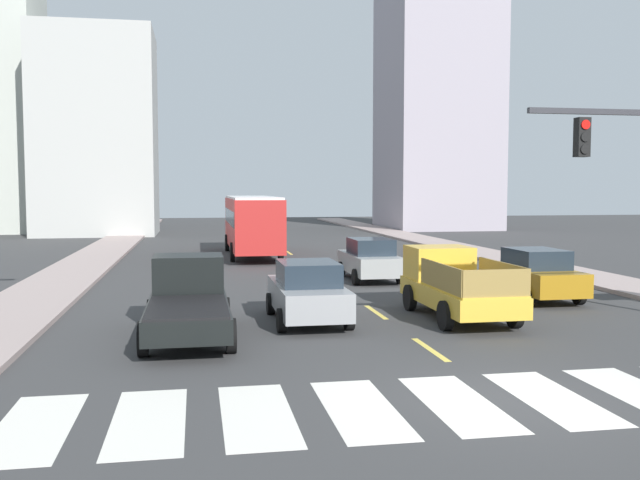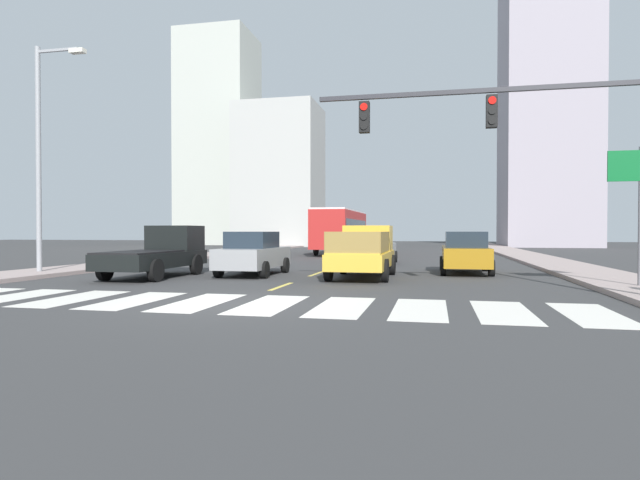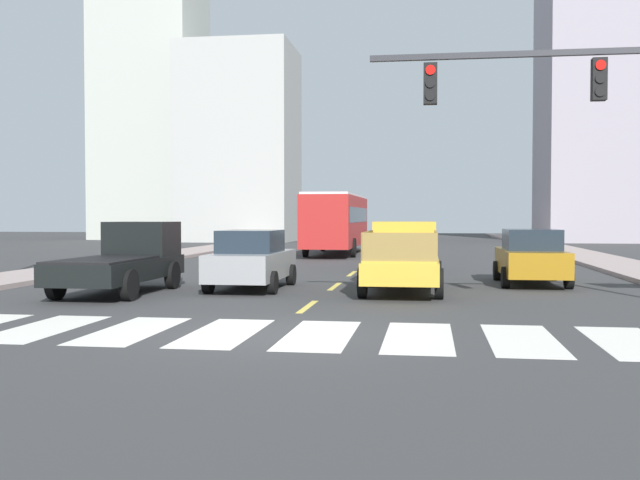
% 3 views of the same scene
% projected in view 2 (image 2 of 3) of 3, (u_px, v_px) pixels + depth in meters
% --- Properties ---
extents(ground_plane, '(160.00, 160.00, 0.00)m').
position_uv_depth(ground_plane, '(234.00, 303.00, 12.66)').
color(ground_plane, '#383839').
extents(sidewalk_right, '(2.84, 110.00, 0.15)m').
position_uv_depth(sidewalk_right, '(550.00, 262.00, 27.96)').
color(sidewalk_right, '#A38F8A').
rests_on(sidewalk_right, ground).
extents(sidewalk_left, '(2.84, 110.00, 0.15)m').
position_uv_depth(sidewalk_left, '(179.00, 258.00, 32.52)').
color(sidewalk_left, '#A38F8A').
rests_on(sidewalk_left, ground).
extents(crosswalk_stripe_1, '(1.18, 3.39, 0.01)m').
position_uv_depth(crosswalk_stripe_1, '(15.00, 297.00, 13.97)').
color(crosswalk_stripe_1, silver).
rests_on(crosswalk_stripe_1, ground).
extents(crosswalk_stripe_2, '(1.18, 3.39, 0.01)m').
position_uv_depth(crosswalk_stripe_2, '(74.00, 298.00, 13.59)').
color(crosswalk_stripe_2, silver).
rests_on(crosswalk_stripe_2, ground).
extents(crosswalk_stripe_3, '(1.18, 3.39, 0.01)m').
position_uv_depth(crosswalk_stripe_3, '(135.00, 300.00, 13.22)').
color(crosswalk_stripe_3, silver).
rests_on(crosswalk_stripe_3, ground).
extents(crosswalk_stripe_4, '(1.18, 3.39, 0.01)m').
position_uv_depth(crosswalk_stripe_4, '(200.00, 302.00, 12.84)').
color(crosswalk_stripe_4, silver).
rests_on(crosswalk_stripe_4, ground).
extents(crosswalk_stripe_5, '(1.18, 3.39, 0.01)m').
position_uv_depth(crosswalk_stripe_5, '(269.00, 304.00, 12.47)').
color(crosswalk_stripe_5, silver).
rests_on(crosswalk_stripe_5, ground).
extents(crosswalk_stripe_6, '(1.18, 3.39, 0.01)m').
position_uv_depth(crosswalk_stripe_6, '(342.00, 307.00, 12.10)').
color(crosswalk_stripe_6, silver).
rests_on(crosswalk_stripe_6, ground).
extents(crosswalk_stripe_7, '(1.18, 3.39, 0.01)m').
position_uv_depth(crosswalk_stripe_7, '(420.00, 309.00, 11.72)').
color(crosswalk_stripe_7, silver).
rests_on(crosswalk_stripe_7, ground).
extents(crosswalk_stripe_8, '(1.18, 3.39, 0.01)m').
position_uv_depth(crosswalk_stripe_8, '(503.00, 312.00, 11.35)').
color(crosswalk_stripe_8, silver).
rests_on(crosswalk_stripe_8, ground).
extents(crosswalk_stripe_9, '(1.18, 3.39, 0.01)m').
position_uv_depth(crosswalk_stripe_9, '(592.00, 314.00, 10.97)').
color(crosswalk_stripe_9, silver).
rests_on(crosswalk_stripe_9, ground).
extents(lane_dash_0, '(0.16, 2.40, 0.01)m').
position_uv_depth(lane_dash_0, '(281.00, 286.00, 16.57)').
color(lane_dash_0, '#E4C650').
rests_on(lane_dash_0, ground).
extents(lane_dash_1, '(0.16, 2.40, 0.01)m').
position_uv_depth(lane_dash_1, '(316.00, 274.00, 21.45)').
color(lane_dash_1, '#E4C650').
rests_on(lane_dash_1, ground).
extents(lane_dash_2, '(0.16, 2.40, 0.01)m').
position_uv_depth(lane_dash_2, '(338.00, 266.00, 26.33)').
color(lane_dash_2, '#E4C650').
rests_on(lane_dash_2, ground).
extents(lane_dash_3, '(0.16, 2.40, 0.01)m').
position_uv_depth(lane_dash_3, '(353.00, 260.00, 31.22)').
color(lane_dash_3, '#E4C650').
rests_on(lane_dash_3, ground).
extents(lane_dash_4, '(0.16, 2.40, 0.01)m').
position_uv_depth(lane_dash_4, '(364.00, 256.00, 36.10)').
color(lane_dash_4, '#E4C650').
rests_on(lane_dash_4, ground).
extents(lane_dash_5, '(0.16, 2.40, 0.01)m').
position_uv_depth(lane_dash_5, '(373.00, 253.00, 40.99)').
color(lane_dash_5, '#E4C650').
rests_on(lane_dash_5, ground).
extents(lane_dash_6, '(0.16, 2.40, 0.01)m').
position_uv_depth(lane_dash_6, '(379.00, 251.00, 45.87)').
color(lane_dash_6, '#E4C650').
rests_on(lane_dash_6, ground).
extents(lane_dash_7, '(0.16, 2.40, 0.01)m').
position_uv_depth(lane_dash_7, '(385.00, 249.00, 50.76)').
color(lane_dash_7, '#E4C650').
rests_on(lane_dash_7, ground).
extents(pickup_stakebed, '(2.18, 5.20, 1.96)m').
position_uv_depth(pickup_stakebed, '(364.00, 252.00, 20.02)').
color(pickup_stakebed, gold).
rests_on(pickup_stakebed, ground).
extents(pickup_dark, '(2.18, 5.20, 1.96)m').
position_uv_depth(pickup_dark, '(160.00, 252.00, 20.20)').
color(pickup_dark, black).
rests_on(pickup_dark, ground).
extents(city_bus, '(2.72, 10.80, 3.32)m').
position_uv_depth(city_bus, '(341.00, 228.00, 40.04)').
color(city_bus, '#B02421').
rests_on(city_bus, ground).
extents(sedan_far, '(2.02, 4.40, 1.72)m').
position_uv_depth(sedan_far, '(465.00, 252.00, 21.67)').
color(sedan_far, '#9E6E16').
rests_on(sedan_far, ground).
extents(sedan_mid, '(2.02, 4.40, 1.72)m').
position_uv_depth(sedan_mid, '(253.00, 253.00, 20.80)').
color(sedan_mid, gray).
rests_on(sedan_mid, ground).
extents(sedan_near_left, '(2.02, 4.40, 1.72)m').
position_uv_depth(sedan_near_left, '(376.00, 248.00, 28.20)').
color(sedan_near_left, '#969896').
rests_on(sedan_near_left, ground).
extents(traffic_signal_gantry, '(8.41, 0.27, 6.00)m').
position_uv_depth(traffic_signal_gantry, '(536.00, 136.00, 13.47)').
color(traffic_signal_gantry, '#2D2D33').
rests_on(traffic_signal_gantry, ground).
extents(direction_sign_green, '(1.70, 0.12, 4.20)m').
position_uv_depth(direction_sign_green, '(640.00, 187.00, 15.36)').
color(direction_sign_green, slate).
rests_on(direction_sign_green, ground).
extents(streetlight_left, '(2.20, 0.28, 9.00)m').
position_uv_depth(streetlight_left, '(42.00, 149.00, 20.76)').
color(streetlight_left, gray).
rests_on(streetlight_left, ground).
extents(tower_tall_centre, '(9.13, 8.27, 27.48)m').
position_uv_depth(tower_tall_centre, '(219.00, 140.00, 69.26)').
color(tower_tall_centre, '#ACB0A5').
rests_on(tower_tall_centre, ground).
extents(block_mid_left, '(9.59, 10.63, 31.78)m').
position_uv_depth(block_mid_left, '(547.00, 106.00, 59.51)').
color(block_mid_left, '#99919B').
rests_on(block_mid_left, ground).
extents(block_mid_right, '(9.37, 8.01, 16.48)m').
position_uv_depth(block_mid_right, '(280.00, 176.00, 62.26)').
color(block_mid_right, '#A9AAA5').
rests_on(block_mid_right, ground).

